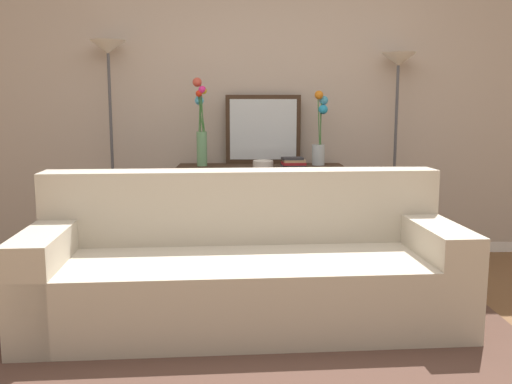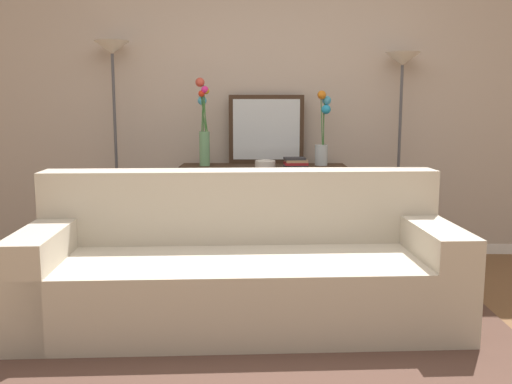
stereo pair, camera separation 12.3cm
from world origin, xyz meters
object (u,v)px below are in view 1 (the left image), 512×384
vase_short_flowers (320,134)px  book_row_under_console (221,255)px  floor_lamp_right (397,99)px  floor_lamp_left (109,90)px  book_stack (293,163)px  vase_tall_flowers (201,126)px  wall_mirror (263,129)px  fruit_bowl (263,164)px  couch (245,269)px  console_table (261,195)px

vase_short_flowers → book_row_under_console: bearing=-178.6°
floor_lamp_right → book_row_under_console: size_ratio=4.03×
floor_lamp_left → book_stack: floor_lamp_left is taller
floor_lamp_right → vase_short_flowers: 0.70m
floor_lamp_left → vase_tall_flowers: floor_lamp_left is taller
vase_tall_flowers → vase_short_flowers: (0.96, 0.04, -0.07)m
floor_lamp_left → vase_short_flowers: (1.70, -0.06, -0.36)m
floor_lamp_right → vase_tall_flowers: (-1.59, -0.10, -0.22)m
wall_mirror → book_stack: size_ratio=3.16×
wall_mirror → fruit_bowl: wall_mirror is taller
floor_lamp_right → vase_short_flowers: size_ratio=2.84×
floor_lamp_left → book_row_under_console: 1.62m
couch → book_stack: (0.39, 1.13, 0.53)m
vase_short_flowers → book_stack: bearing=-146.1°
console_table → floor_lamp_left: (-1.22, 0.08, 0.85)m
vase_short_flowers → book_row_under_console: 1.29m
wall_mirror → fruit_bowl: bearing=-92.1°
console_table → vase_tall_flowers: (-0.48, -0.02, 0.56)m
vase_short_flowers → fruit_bowl: 0.54m
book_stack → book_row_under_console: size_ratio=0.47×
couch → floor_lamp_right: 2.10m
console_table → wall_mirror: 0.55m
floor_lamp_left → book_stack: (1.47, -0.21, -0.57)m
floor_lamp_right → wall_mirror: (-1.09, 0.09, -0.25)m
console_table → book_row_under_console: bearing=180.0°
book_stack → wall_mirror: bearing=127.7°
vase_tall_flowers → book_row_under_console: vase_tall_flowers is taller
wall_mirror → vase_short_flowers: (0.45, -0.14, -0.03)m
couch → console_table: couch is taller
vase_short_flowers → couch: bearing=-115.7°
console_table → floor_lamp_right: floor_lamp_right is taller
vase_tall_flowers → floor_lamp_left: bearing=172.3°
couch → vase_short_flowers: bearing=64.3°
couch → floor_lamp_left: bearing=129.0°
couch → vase_short_flowers: size_ratio=4.24×
console_table → floor_lamp_right: bearing=4.0°
book_stack → floor_lamp_right: bearing=13.7°
fruit_bowl → vase_tall_flowers: bearing=168.0°
vase_tall_flowers → book_row_under_console: bearing=8.5°
vase_short_flowers → book_stack: vase_short_flowers is taller
couch → floor_lamp_right: floor_lamp_right is taller
floor_lamp_left → vase_short_flowers: floor_lamp_left is taller
fruit_bowl → floor_lamp_right: bearing=10.5°
console_table → vase_short_flowers: bearing=2.4°
couch → book_row_under_console: couch is taller
couch → console_table: size_ratio=1.89×
console_table → fruit_bowl: size_ratio=8.28×
console_table → vase_tall_flowers: vase_tall_flowers is taller
book_stack → fruit_bowl: bearing=178.7°
wall_mirror → book_stack: wall_mirror is taller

